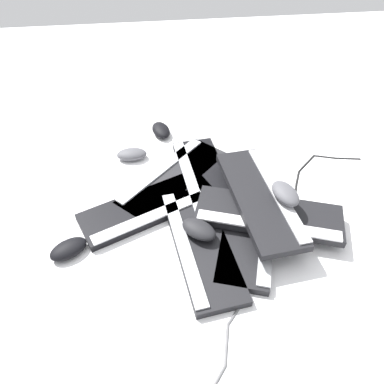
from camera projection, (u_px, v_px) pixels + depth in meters
The scene contains 14 objects.
ground_plane at pixel (176, 193), 1.27m from camera, with size 3.20×3.20×0.00m, color white.
keyboard_0 at pixel (149, 207), 1.20m from camera, with size 0.46×0.31×0.03m.
keyboard_1 at pixel (200, 244), 1.10m from camera, with size 0.21×0.46×0.03m.
keyboard_2 at pixel (249, 227), 1.14m from camera, with size 0.28×0.46×0.03m.
keyboard_3 at pixel (205, 180), 1.30m from camera, with size 0.19×0.45×0.03m.
keyboard_4 at pixel (173, 178), 1.30m from camera, with size 0.42×0.42×0.03m.
keyboard_5 at pixel (268, 215), 1.14m from camera, with size 0.46×0.29×0.03m.
keyboard_6 at pixel (260, 197), 1.15m from camera, with size 0.19×0.45×0.03m.
mouse_0 at pixel (285, 193), 1.11m from camera, with size 0.11×0.07×0.04m, color #4C4C51.
mouse_1 at pixel (132, 154), 1.39m from camera, with size 0.11×0.07×0.04m, color #4C4C51.
mouse_2 at pixel (199, 229), 1.09m from camera, with size 0.11×0.07×0.04m, color black.
mouse_3 at pixel (161, 130), 1.50m from camera, with size 0.11×0.07×0.04m, color black.
mouse_4 at pixel (68, 249), 1.07m from camera, with size 0.11×0.07×0.04m, color black.
cable_0 at pixel (309, 179), 1.31m from camera, with size 0.39×0.36×0.01m.
Camera 1 is at (0.06, 0.91, 0.88)m, focal length 35.00 mm.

